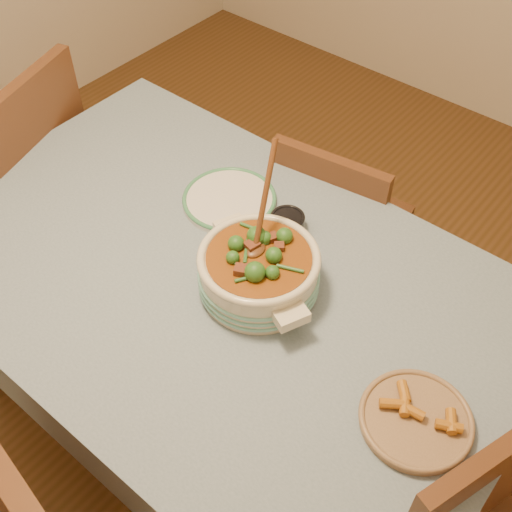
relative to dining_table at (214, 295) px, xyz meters
The scene contains 8 objects.
floor 0.66m from the dining_table, ahead, with size 4.50×4.50×0.00m, color #4C3115.
dining_table is the anchor object (origin of this frame).
stew_casserole 0.22m from the dining_table, 16.55° to the left, with size 0.40×0.40×0.37m.
white_plate 0.30m from the dining_table, 121.56° to the left, with size 0.35×0.35×0.02m.
condiment_bowl 0.29m from the dining_table, 78.48° to the left, with size 0.12×0.12×0.05m.
fried_plate 0.65m from the dining_table, ahead, with size 0.33×0.33×0.04m.
chair_far 0.64m from the dining_table, 89.56° to the left, with size 0.45×0.45×0.84m.
chair_left 0.97m from the dining_table, behind, with size 0.57×0.57×0.97m.
Camera 1 is at (0.81, -0.79, 2.05)m, focal length 45.00 mm.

